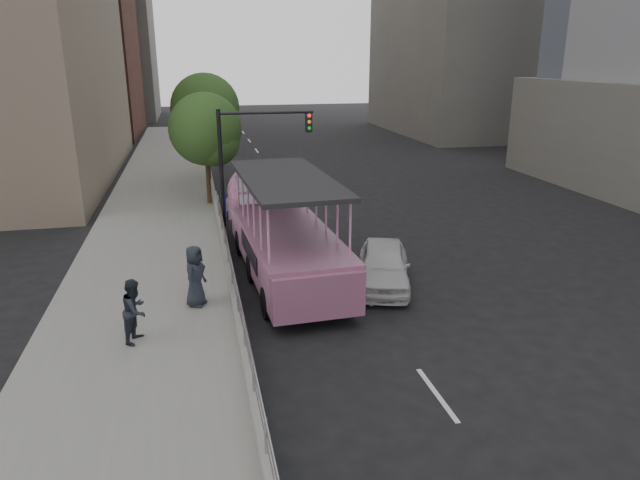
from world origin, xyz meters
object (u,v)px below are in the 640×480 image
parking_sign (227,217)px  street_tree_near (208,132)px  car (383,265)px  pedestrian_far (195,276)px  pedestrian_mid (135,310)px  duck_boat (279,231)px  street_tree_far (207,111)px  traffic_signal (248,148)px

parking_sign → street_tree_near: street_tree_near is taller
parking_sign → street_tree_near: bearing=92.6°
car → parking_sign: 6.29m
car → parking_sign: bearing=159.3°
pedestrian_far → parking_sign: parking_sign is taller
pedestrian_mid → street_tree_near: 14.78m
duck_boat → street_tree_far: street_tree_far is taller
duck_boat → pedestrian_mid: bearing=-129.7°
car → traffic_signal: traffic_signal is taller
duck_boat → street_tree_far: 15.30m
traffic_signal → parking_sign: bearing=-107.0°
street_tree_near → pedestrian_far: bearing=-94.2°
car → parking_sign: (-4.83, 3.94, 0.86)m
pedestrian_mid → traffic_signal: traffic_signal is taller
street_tree_far → duck_boat: bearing=-82.8°
car → pedestrian_mid: (-7.61, -2.85, 0.42)m
pedestrian_far → car: bearing=-55.9°
pedestrian_mid → parking_sign: bearing=-1.5°
car → pedestrian_far: 6.18m
street_tree_near → street_tree_far: size_ratio=0.89×
car → traffic_signal: size_ratio=0.81×
parking_sign → traffic_signal: traffic_signal is taller
car → street_tree_far: bearing=124.3°
pedestrian_mid → duck_boat: bearing=-18.9°
car → street_tree_far: size_ratio=0.65×
traffic_signal → street_tree_near: size_ratio=0.91×
car → traffic_signal: 9.24m
parking_sign → street_tree_near: size_ratio=0.43×
pedestrian_far → pedestrian_mid: bearing=166.9°
street_tree_far → street_tree_near: bearing=-91.9°
pedestrian_far → traffic_signal: size_ratio=0.35×
duck_boat → pedestrian_far: 4.62m
parking_sign → street_tree_far: (-0.14, 13.54, 2.73)m
pedestrian_mid → parking_sign: 7.35m
duck_boat → parking_sign: 2.21m
parking_sign → pedestrian_mid: bearing=-112.3°
duck_boat → street_tree_near: size_ratio=1.92×
pedestrian_far → parking_sign: size_ratio=0.74×
car → parking_sign: size_ratio=1.70×
car → street_tree_near: street_tree_near is taller
traffic_signal → street_tree_near: bearing=115.0°
car → street_tree_near: size_ratio=0.74×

